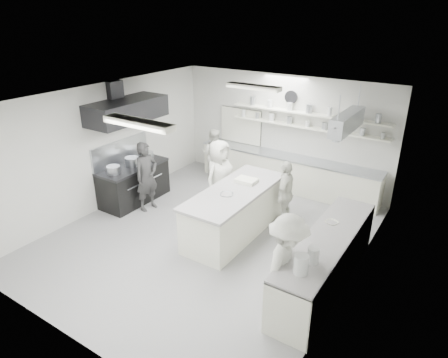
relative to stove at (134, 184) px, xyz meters
The scene contains 27 objects.
floor 2.67m from the stove, ahead, with size 6.00×7.00×0.02m, color gray.
ceiling 3.67m from the stove, ahead, with size 6.00×7.00×0.02m, color silver.
wall_back 4.18m from the stove, 50.01° to the left, with size 6.00×0.04×3.00m, color beige.
wall_front 4.80m from the stove, 56.31° to the right, with size 6.00×0.04×3.00m, color beige.
wall_left 1.19m from the stove, 135.00° to the right, with size 0.04×7.00×3.00m, color beige.
wall_right 5.71m from the stove, ahead, with size 0.04×7.00×3.00m, color beige.
stove is the anchor object (origin of this frame).
exhaust_hood 1.90m from the stove, 90.00° to the right, with size 0.85×2.00×0.50m, color black.
back_counter 4.03m from the stove, 43.99° to the left, with size 5.00×0.60×0.92m, color white.
shelf_lower 4.63m from the stove, 41.99° to the left, with size 4.20×0.26×0.04m, color white.
shelf_upper 4.74m from the stove, 41.99° to the left, with size 4.20×0.26×0.04m, color white.
pass_through_window 3.49m from the stove, 67.12° to the left, with size 1.30×0.04×1.00m, color black.
wall_clock 4.60m from the stove, 47.54° to the left, with size 0.32×0.32×0.05m, color white.
right_counter 5.28m from the stove, ahead, with size 0.74×3.30×0.94m, color white.
pot_rack 5.35m from the stove, 23.50° to the left, with size 0.30×1.60×0.40m, color #ABB0B9.
light_fixture_front 4.22m from the stove, 40.24° to the right, with size 1.30×0.25×0.10m, color white.
light_fixture_rear 3.86m from the stove, 28.30° to the left, with size 1.30×0.25×0.10m, color white.
prep_island 2.99m from the stove, ahead, with size 1.00×2.69×0.99m, color white.
stove_pot 0.59m from the stove, 90.00° to the left, with size 0.34×0.34×0.26m, color #ABB0B9.
cook_stove 0.74m from the stove, 13.03° to the right, with size 0.62×0.41×1.70m, color #2D2D2D.
cook_back 2.46m from the stove, 68.67° to the left, with size 0.72×0.56×1.48m, color silver.
cook_island_left 2.29m from the stove, 18.49° to the left, with size 0.88×0.57×1.79m, color silver.
cook_island_right 3.86m from the stove, 15.03° to the left, with size 0.89×0.37×1.52m, color silver.
cook_right 5.22m from the stove, 17.96° to the right, with size 1.13×0.65×1.75m, color silver.
bowl_island_a 3.02m from the stove, ahead, with size 0.27×0.27×0.07m, color #ABB0B9.
bowl_island_b 3.22m from the stove, 13.41° to the left, with size 0.21×0.21×0.07m, color white.
bowl_right 5.15m from the stove, ahead, with size 0.23×0.23×0.06m, color white.
Camera 1 is at (4.34, -6.04, 4.57)m, focal length 31.89 mm.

